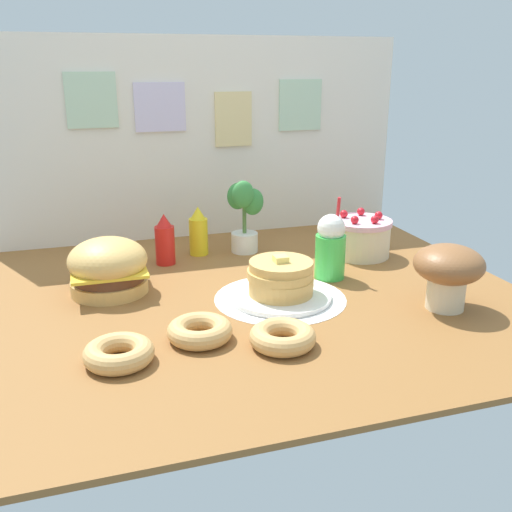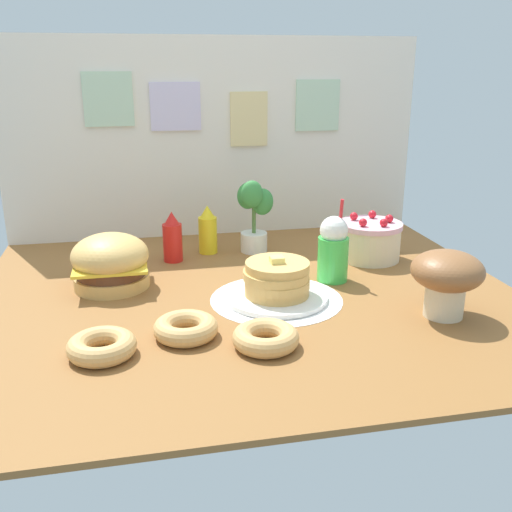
# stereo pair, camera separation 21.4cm
# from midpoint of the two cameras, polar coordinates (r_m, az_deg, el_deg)

# --- Properties ---
(ground_plane) EXTENTS (2.04, 1.75, 0.02)m
(ground_plane) POSITION_cam_midpoint_polar(r_m,az_deg,el_deg) (2.20, -3.09, -4.17)
(ground_plane) COLOR brown
(back_wall) EXTENTS (2.04, 0.04, 0.96)m
(back_wall) POSITION_cam_midpoint_polar(r_m,az_deg,el_deg) (2.91, -7.67, 11.37)
(back_wall) COLOR silver
(back_wall) RESTS_ON ground_plane
(doily_mat) EXTENTS (0.49, 0.49, 0.00)m
(doily_mat) POSITION_cam_midpoint_polar(r_m,az_deg,el_deg) (2.16, -0.45, -4.21)
(doily_mat) COLOR white
(doily_mat) RESTS_ON ground_plane
(burger) EXTENTS (0.30, 0.30, 0.21)m
(burger) POSITION_cam_midpoint_polar(r_m,az_deg,el_deg) (2.29, -16.92, -1.08)
(burger) COLOR #DBA859
(burger) RESTS_ON ground_plane
(pancake_stack) EXTENTS (0.38, 0.38, 0.16)m
(pancake_stack) POSITION_cam_midpoint_polar(r_m,az_deg,el_deg) (2.14, -0.43, -2.64)
(pancake_stack) COLOR white
(pancake_stack) RESTS_ON doily_mat
(layer_cake) EXTENTS (0.28, 0.28, 0.20)m
(layer_cake) POSITION_cam_midpoint_polar(r_m,az_deg,el_deg) (2.65, 7.90, 1.82)
(layer_cake) COLOR beige
(layer_cake) RESTS_ON ground_plane
(ketchup_bottle) EXTENTS (0.08, 0.08, 0.22)m
(ketchup_bottle) POSITION_cam_midpoint_polar(r_m,az_deg,el_deg) (2.56, -11.31, 1.43)
(ketchup_bottle) COLOR red
(ketchup_bottle) RESTS_ON ground_plane
(mustard_bottle) EXTENTS (0.08, 0.08, 0.22)m
(mustard_bottle) POSITION_cam_midpoint_polar(r_m,az_deg,el_deg) (2.66, -7.97, 2.28)
(mustard_bottle) COLOR yellow
(mustard_bottle) RESTS_ON ground_plane
(cream_soda_cup) EXTENTS (0.12, 0.12, 0.34)m
(cream_soda_cup) POSITION_cam_midpoint_polar(r_m,az_deg,el_deg) (2.34, 4.74, 0.87)
(cream_soda_cup) COLOR green
(cream_soda_cup) RESTS_ON ground_plane
(donut_pink_glaze) EXTENTS (0.21, 0.21, 0.06)m
(donut_pink_glaze) POSITION_cam_midpoint_polar(r_m,az_deg,el_deg) (1.78, -16.73, -9.15)
(donut_pink_glaze) COLOR tan
(donut_pink_glaze) RESTS_ON ground_plane
(donut_chocolate) EXTENTS (0.21, 0.21, 0.06)m
(donut_chocolate) POSITION_cam_midpoint_polar(r_m,az_deg,el_deg) (1.86, -8.85, -7.28)
(donut_chocolate) COLOR tan
(donut_chocolate) RESTS_ON ground_plane
(donut_vanilla) EXTENTS (0.21, 0.21, 0.06)m
(donut_vanilla) POSITION_cam_midpoint_polar(r_m,az_deg,el_deg) (1.80, -0.79, -7.95)
(donut_vanilla) COLOR tan
(donut_vanilla) RESTS_ON ground_plane
(potted_plant) EXTENTS (0.16, 0.14, 0.34)m
(potted_plant) POSITION_cam_midpoint_polar(r_m,az_deg,el_deg) (2.66, -3.44, 4.16)
(potted_plant) COLOR white
(potted_plant) RESTS_ON ground_plane
(mushroom_stool) EXTENTS (0.25, 0.25, 0.23)m
(mushroom_stool) POSITION_cam_midpoint_polar(r_m,az_deg,el_deg) (2.11, 15.63, -1.38)
(mushroom_stool) COLOR beige
(mushroom_stool) RESTS_ON ground_plane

